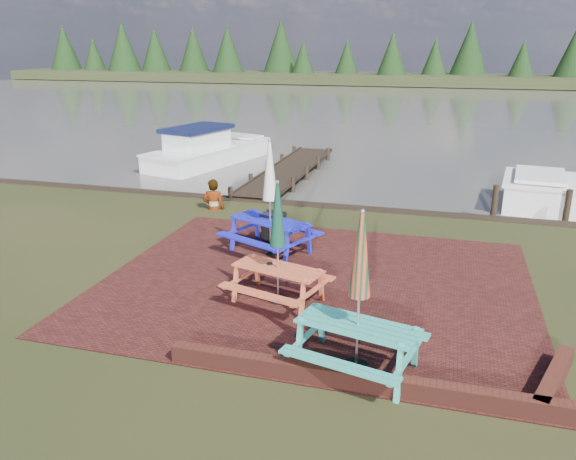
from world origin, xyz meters
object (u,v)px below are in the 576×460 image
(picnic_table_red, at_px, (278,262))
(jetty, at_px, (289,170))
(picnic_table_blue, at_px, (270,215))
(chalkboard, at_px, (273,230))
(picnic_table_teal, at_px, (358,317))
(person, at_px, (213,179))
(boat_jetty, at_px, (207,152))

(picnic_table_red, distance_m, jetty, 11.77)
(picnic_table_blue, xyz_separation_m, chalkboard, (-0.04, 0.38, -0.50))
(picnic_table_teal, height_order, jetty, picnic_table_teal)
(picnic_table_red, distance_m, person, 6.91)
(chalkboard, bearing_deg, jetty, 111.40)
(picnic_table_red, xyz_separation_m, person, (-3.83, 5.75, 0.09))
(chalkboard, bearing_deg, picnic_table_red, -62.88)
(jetty, distance_m, person, 5.73)
(picnic_table_teal, relative_size, boat_jetty, 0.38)
(picnic_table_teal, height_order, chalkboard, picnic_table_teal)
(picnic_table_red, relative_size, boat_jetty, 0.36)
(picnic_table_teal, height_order, picnic_table_blue, picnic_table_blue)
(picnic_table_teal, bearing_deg, picnic_table_red, 146.75)
(picnic_table_blue, xyz_separation_m, person, (-2.85, 3.14, -0.02))
(person, bearing_deg, picnic_table_red, 110.82)
(picnic_table_red, relative_size, jetty, 0.27)
(picnic_table_teal, bearing_deg, person, 139.69)
(jetty, bearing_deg, boat_jetty, 159.72)
(picnic_table_red, distance_m, chalkboard, 3.19)
(chalkboard, distance_m, boat_jetty, 11.66)
(boat_jetty, xyz_separation_m, person, (3.34, -7.15, 0.58))
(picnic_table_blue, relative_size, person, 1.46)
(person, bearing_deg, picnic_table_teal, 113.62)
(picnic_table_blue, relative_size, jetty, 0.30)
(chalkboard, height_order, boat_jetty, boat_jetty)
(picnic_table_teal, relative_size, chalkboard, 2.90)
(jetty, bearing_deg, picnic_table_blue, -77.06)
(jetty, bearing_deg, chalkboard, -76.77)
(picnic_table_teal, distance_m, chalkboard, 5.79)
(picnic_table_teal, relative_size, person, 1.37)
(chalkboard, xyz_separation_m, boat_jetty, (-6.15, 9.91, -0.10))
(picnic_table_teal, xyz_separation_m, picnic_table_red, (-1.89, 1.99, -0.05))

